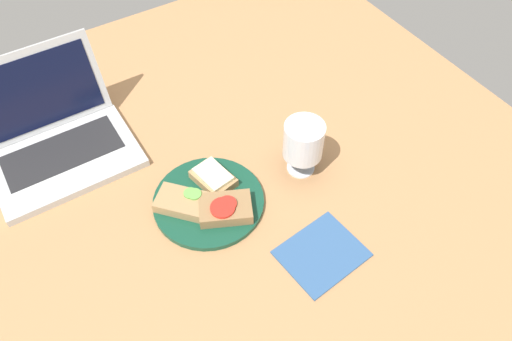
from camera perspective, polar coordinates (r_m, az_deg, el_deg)
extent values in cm
cube|color=#B27F51|center=(109.75, -2.47, -1.72)|extent=(140.00, 140.00, 3.00)
cylinder|color=#144733|center=(104.97, -5.43, -3.54)|extent=(23.24, 23.24, 1.22)
cube|color=#937047|center=(101.33, -3.51, -4.37)|extent=(12.66, 11.01, 2.57)
cylinder|color=red|center=(99.57, -3.84, -4.28)|extent=(5.02, 5.02, 0.57)
cylinder|color=red|center=(100.09, -3.30, -3.81)|extent=(3.77, 3.77, 0.57)
cube|color=#A88456|center=(106.47, -4.89, -0.93)|extent=(8.03, 10.24, 2.03)
cube|color=#F4EAB7|center=(105.33, -4.94, -0.44)|extent=(6.55, 8.54, 0.90)
cube|color=#A88456|center=(103.09, -8.11, -3.70)|extent=(12.67, 13.01, 2.37)
cylinder|color=#6BB74C|center=(102.43, -7.04, -2.70)|extent=(2.85, 2.85, 0.43)
cylinder|color=#6BB74C|center=(102.71, -7.51, -2.58)|extent=(2.75, 2.75, 0.40)
cylinder|color=white|center=(111.10, 5.12, 0.35)|extent=(6.15, 6.15, 0.40)
cylinder|color=white|center=(109.20, 5.21, 1.18)|extent=(0.97, 0.97, 4.57)
cylinder|color=white|center=(104.44, 5.46, 3.45)|extent=(8.58, 8.58, 8.19)
cylinder|color=white|center=(105.32, 5.41, 3.01)|extent=(7.90, 7.90, 5.80)
cube|color=silver|center=(118.86, -20.89, 1.09)|extent=(31.06, 20.96, 1.80)
cube|color=#232326|center=(119.50, -21.29, 1.97)|extent=(25.47, 11.53, 0.16)
cube|color=silver|center=(121.88, -24.11, 8.18)|extent=(30.43, 6.03, 18.89)
cube|color=black|center=(121.48, -24.05, 8.05)|extent=(27.33, 4.57, 15.73)
cube|color=#33598C|center=(99.11, 7.51, -9.39)|extent=(16.70, 14.44, 0.40)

